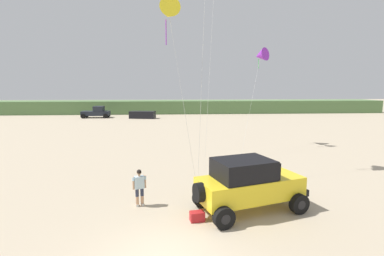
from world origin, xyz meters
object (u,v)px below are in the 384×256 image
person_watching (139,186)px  distant_sedan (142,115)px  distant_pickup (97,112)px  kite_blue_swept (169,12)px  jeep (248,183)px  kite_white_parafoil (261,55)px  cooler_box (197,216)px

person_watching → distant_sedan: (-3.63, 35.48, -0.34)m
distant_pickup → distant_sedan: size_ratio=1.10×
person_watching → kite_blue_swept: (1.33, 3.32, 8.12)m
jeep → person_watching: size_ratio=3.01×
distant_pickup → kite_white_parafoil: bearing=-48.4°
person_watching → cooler_box: person_watching is taller
jeep → distant_sedan: jeep is taller
distant_pickup → kite_blue_swept: (12.92, -33.72, 8.12)m
kite_blue_swept → distant_sedan: bearing=98.8°
distant_sedan → person_watching: bearing=-72.6°
distant_pickup → kite_blue_swept: bearing=-69.0°
distant_sedan → kite_blue_swept: 33.62m
person_watching → kite_white_parafoil: 17.82m
jeep → kite_blue_swept: bearing=129.1°
cooler_box → kite_white_parafoil: (6.96, 14.98, 7.83)m
cooler_box → kite_white_parafoil: 18.29m
person_watching → jeep: bearing=-9.4°
jeep → kite_blue_swept: kite_blue_swept is taller
cooler_box → distant_pickup: size_ratio=0.12×
kite_blue_swept → kite_white_parafoil: (8.05, 10.09, -1.04)m
jeep → kite_white_parafoil: bearing=71.5°
distant_sedan → kite_white_parafoil: kite_white_parafoil is taller
person_watching → distant_sedan: 35.66m
cooler_box → distant_sedan: distant_sedan is taller
person_watching → distant_pickup: bearing=107.4°
person_watching → distant_sedan: person_watching is taller
kite_white_parafoil → distant_pickup: bearing=131.6°
jeep → kite_white_parafoil: kite_white_parafoil is taller
cooler_box → jeep: bearing=10.4°
distant_sedan → kite_white_parafoil: (13.01, -22.08, 7.42)m
cooler_box → distant_pickup: distant_pickup is taller
distant_pickup → kite_blue_swept: 37.01m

